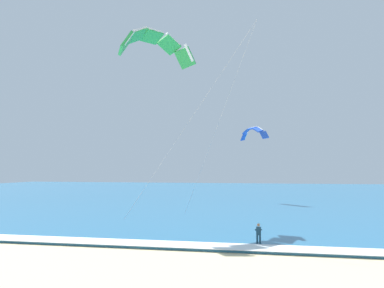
% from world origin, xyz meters
% --- Properties ---
extents(sea, '(200.00, 120.00, 0.20)m').
position_xyz_m(sea, '(0.00, 70.88, 0.10)').
color(sea, teal).
rests_on(sea, ground).
extents(surf_foam, '(200.00, 2.41, 0.04)m').
position_xyz_m(surf_foam, '(0.00, 11.88, 0.22)').
color(surf_foam, white).
rests_on(surf_foam, sea).
extents(surfboard, '(0.55, 1.43, 0.09)m').
position_xyz_m(surfboard, '(-4.46, 13.26, 0.03)').
color(surfboard, '#239EC6').
rests_on(surfboard, ground).
extents(kitesurfer, '(0.55, 0.54, 1.69)m').
position_xyz_m(kitesurfer, '(-4.47, 13.28, 0.94)').
color(kitesurfer, '#143347').
rests_on(kitesurfer, ground).
extents(kite_primary, '(12.69, 10.18, 17.88)m').
position_xyz_m(kite_primary, '(-14.53, 20.37, 17.71)').
color(kite_primary, green).
extents(kite_distant, '(4.76, 4.80, 2.16)m').
position_xyz_m(kite_distant, '(-6.84, 48.74, 11.43)').
color(kite_distant, blue).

